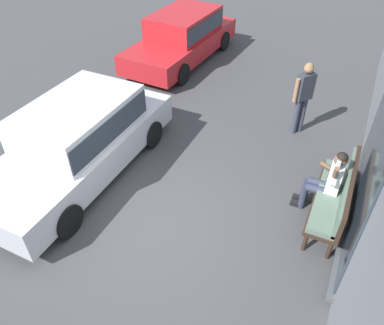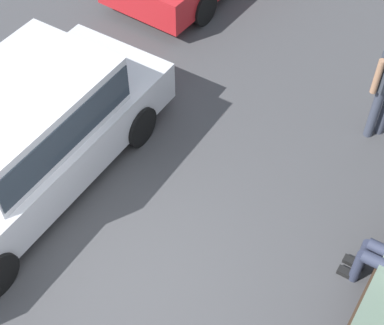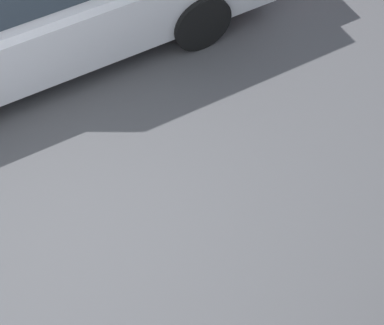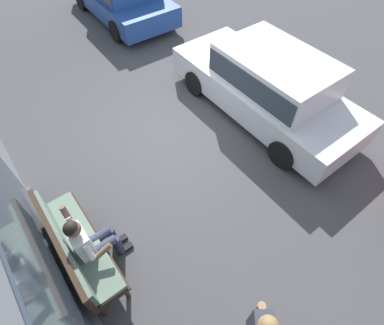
# 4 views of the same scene
# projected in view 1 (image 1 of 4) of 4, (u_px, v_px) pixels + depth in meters

# --- Properties ---
(ground_plane) EXTENTS (60.00, 60.00, 0.00)m
(ground_plane) POSITION_uv_depth(u_px,v_px,m) (152.00, 220.00, 6.73)
(ground_plane) COLOR #424244
(bench) EXTENTS (1.97, 0.55, 1.01)m
(bench) POSITION_uv_depth(u_px,v_px,m) (338.00, 195.00, 6.39)
(bench) COLOR #332319
(bench) RESTS_ON ground_plane
(person_on_phone) EXTENTS (0.73, 0.74, 1.35)m
(person_on_phone) POSITION_uv_depth(u_px,v_px,m) (327.00, 180.00, 6.49)
(person_on_phone) COLOR #2D3347
(person_on_phone) RESTS_ON ground_plane
(parked_car_near) EXTENTS (4.55, 2.01, 1.46)m
(parked_car_near) POSITION_uv_depth(u_px,v_px,m) (183.00, 35.00, 11.52)
(parked_car_near) COLOR red
(parked_car_near) RESTS_ON ground_plane
(parked_car_mid) EXTENTS (4.55, 1.88, 1.52)m
(parked_car_mid) POSITION_uv_depth(u_px,v_px,m) (79.00, 137.00, 7.31)
(parked_car_mid) COLOR silver
(parked_car_mid) RESTS_ON ground_plane
(pedestrian_standing) EXTENTS (0.45, 0.38, 1.73)m
(pedestrian_standing) POSITION_uv_depth(u_px,v_px,m) (304.00, 93.00, 8.24)
(pedestrian_standing) COLOR #383D4C
(pedestrian_standing) RESTS_ON ground_plane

